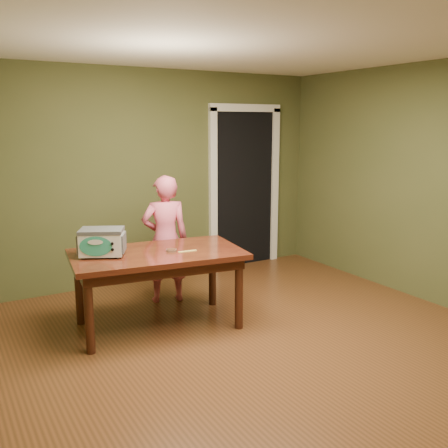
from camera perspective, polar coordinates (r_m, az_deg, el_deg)
name	(u,v)px	position (r m, az deg, el deg)	size (l,w,h in m)	color
floor	(272,352)	(4.48, 5.48, -14.37)	(5.00, 5.00, 0.00)	brown
room_shell	(276,154)	(4.05, 5.94, 7.96)	(4.52, 5.02, 2.61)	#4D4F2A
doorway	(233,187)	(7.13, 1.04, 4.25)	(1.10, 0.66, 2.25)	black
dining_table	(157,262)	(4.82, -7.63, -4.30)	(1.71, 1.11, 0.75)	#39140D
toy_oven	(102,241)	(4.70, -13.79, -1.93)	(0.48, 0.42, 0.25)	#4C4F54
baking_pan	(171,250)	(4.78, -6.03, -2.98)	(0.10, 0.10, 0.02)	silver
spatula	(187,251)	(4.76, -4.21, -3.12)	(0.18, 0.03, 0.01)	#FDE46E
child	(165,239)	(5.50, -6.72, -1.73)	(0.51, 0.34, 1.40)	#E35D7C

